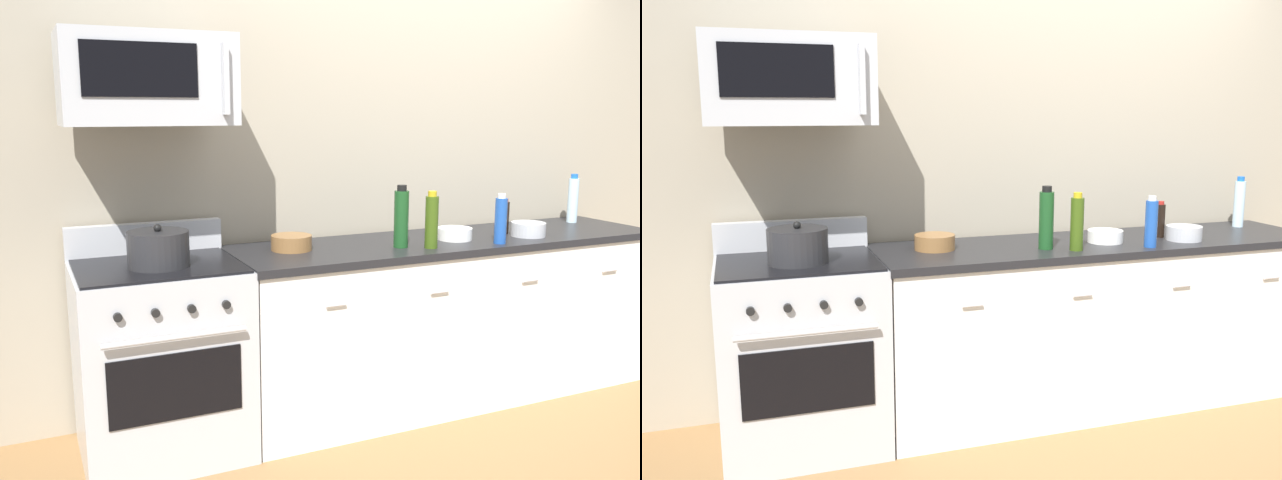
{
  "view_description": "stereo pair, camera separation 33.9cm",
  "coord_description": "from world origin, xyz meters",
  "views": [
    {
      "loc": [
        -2.19,
        -3.1,
        1.62
      ],
      "look_at": [
        -0.82,
        -0.05,
        0.98
      ],
      "focal_mm": 38.35,
      "sensor_mm": 36.0,
      "label": 1
    },
    {
      "loc": [
        -1.87,
        -3.22,
        1.62
      ],
      "look_at": [
        -0.82,
        -0.05,
        0.98
      ],
      "focal_mm": 38.35,
      "sensor_mm": 36.0,
      "label": 2
    }
  ],
  "objects": [
    {
      "name": "bottle_water_clear",
      "position": [
        1.01,
        0.15,
        1.06
      ],
      "size": [
        0.06,
        0.06,
        0.3
      ],
      "color": "silver",
      "rests_on": "countertop_slab"
    },
    {
      "name": "microwave",
      "position": [
        -1.62,
        0.05,
        1.75
      ],
      "size": [
        0.74,
        0.44,
        0.4
      ],
      "color": "#B7BABF"
    },
    {
      "name": "counter_unit",
      "position": [
        -0.0,
        -0.0,
        0.46
      ],
      "size": [
        2.49,
        0.66,
        0.92
      ],
      "color": "white",
      "rests_on": "ground_plane"
    },
    {
      "name": "stockpot",
      "position": [
        -1.62,
        -0.05,
        1.0
      ],
      "size": [
        0.28,
        0.28,
        0.19
      ],
      "color": "#262628",
      "rests_on": "range_oven"
    },
    {
      "name": "ground_plane",
      "position": [
        0.0,
        0.0,
        0.0
      ],
      "size": [
        6.7,
        6.7,
        0.0
      ],
      "primitive_type": "plane",
      "color": "olive"
    },
    {
      "name": "bowl_wooden_salad",
      "position": [
        -0.93,
        0.06,
        0.96
      ],
      "size": [
        0.21,
        0.21,
        0.08
      ],
      "color": "brown",
      "rests_on": "countertop_slab"
    },
    {
      "name": "bottle_olive_oil",
      "position": [
        -0.26,
        -0.19,
        1.06
      ],
      "size": [
        0.07,
        0.07,
        0.29
      ],
      "color": "#385114",
      "rests_on": "countertop_slab"
    },
    {
      "name": "range_oven",
      "position": [
        -1.62,
        0.0,
        0.47
      ],
      "size": [
        0.76,
        0.69,
        1.07
      ],
      "color": "#B7BABF",
      "rests_on": "ground_plane"
    },
    {
      "name": "bottle_soda_blue",
      "position": [
        0.14,
        -0.23,
        1.05
      ],
      "size": [
        0.06,
        0.06,
        0.27
      ],
      "color": "#1E4CA5",
      "rests_on": "countertop_slab"
    },
    {
      "name": "bottle_wine_green",
      "position": [
        -0.39,
        -0.11,
        1.07
      ],
      "size": [
        0.08,
        0.08,
        0.32
      ],
      "color": "#19471E",
      "rests_on": "countertop_slab"
    },
    {
      "name": "bottle_soy_sauce_dark",
      "position": [
        0.35,
        -0.01,
        1.02
      ],
      "size": [
        0.05,
        0.05,
        0.2
      ],
      "color": "black",
      "rests_on": "countertop_slab"
    },
    {
      "name": "bowl_white_ceramic",
      "position": [
        -0.01,
        -0.04,
        0.95
      ],
      "size": [
        0.19,
        0.19,
        0.06
      ],
      "color": "white",
      "rests_on": "countertop_slab"
    },
    {
      "name": "back_wall",
      "position": [
        0.0,
        0.41,
        1.35
      ],
      "size": [
        5.58,
        0.1,
        2.7
      ],
      "primitive_type": "cube",
      "color": "#9E937F",
      "rests_on": "ground_plane"
    },
    {
      "name": "bowl_steel_prep",
      "position": [
        0.43,
        -0.12,
        0.96
      ],
      "size": [
        0.19,
        0.19,
        0.08
      ],
      "color": "#B2B5BA",
      "rests_on": "countertop_slab"
    }
  ]
}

